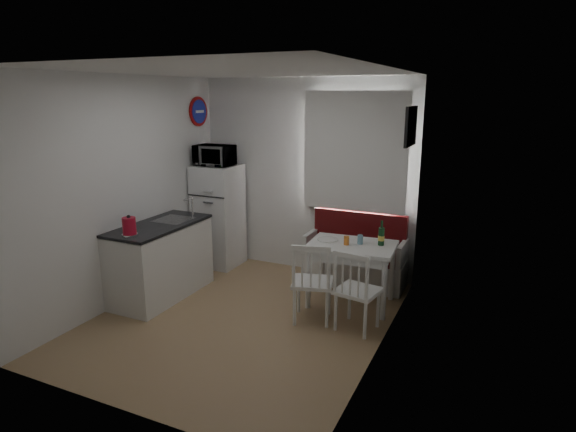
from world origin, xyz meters
name	(u,v)px	position (x,y,z in m)	size (l,w,h in m)	color
floor	(243,319)	(0.00, 0.00, 0.00)	(3.00, 3.50, 0.02)	#A28256
ceiling	(237,71)	(0.00, 0.00, 2.60)	(3.00, 3.50, 0.02)	white
wall_back	(306,177)	(0.00, 1.75, 1.30)	(3.00, 0.02, 2.60)	white
wall_front	(115,252)	(0.00, -1.75, 1.30)	(3.00, 0.02, 2.60)	white
wall_left	(127,191)	(-1.50, 0.00, 1.30)	(0.02, 3.50, 2.60)	white
wall_right	(385,218)	(1.50, 0.00, 1.30)	(0.02, 3.50, 2.60)	white
window	(356,156)	(0.70, 1.72, 1.62)	(1.22, 0.06, 1.47)	white
curtain	(354,152)	(0.70, 1.65, 1.68)	(1.35, 0.02, 1.50)	white
kitchen_counter	(161,260)	(-1.20, 0.16, 0.46)	(0.62, 1.32, 1.16)	white
wall_sign	(199,112)	(-1.47, 1.45, 2.15)	(0.40, 0.40, 0.03)	#1A259D
picture_frame	(410,126)	(1.48, 1.10, 2.05)	(0.04, 0.52, 0.42)	black
bench	(355,261)	(0.80, 1.51, 0.30)	(1.28, 0.49, 0.91)	white
dining_table	(352,251)	(0.94, 0.87, 0.65)	(1.02, 0.75, 0.73)	white
chair_left	(309,274)	(0.69, 0.21, 0.55)	(0.51, 0.51, 0.48)	white
chair_right	(356,283)	(1.19, 0.21, 0.54)	(0.47, 0.45, 0.47)	white
fridge	(219,216)	(-1.18, 1.40, 0.72)	(0.57, 0.57, 1.43)	white
microwave	(214,155)	(-1.18, 1.35, 1.57)	(0.51, 0.34, 0.28)	white
kettle	(129,226)	(-1.15, -0.38, 1.01)	(0.17, 0.17, 0.23)	red
wine_bottle	(381,233)	(1.25, 0.97, 0.87)	(0.07, 0.07, 0.29)	#133C1C
drinking_glass_orange	(346,240)	(0.89, 0.82, 0.78)	(0.06, 0.06, 0.10)	orange
drinking_glass_blue	(360,239)	(1.02, 0.92, 0.78)	(0.06, 0.06, 0.10)	#70A5BE
plate	(328,240)	(0.64, 0.89, 0.74)	(0.24, 0.24, 0.02)	white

